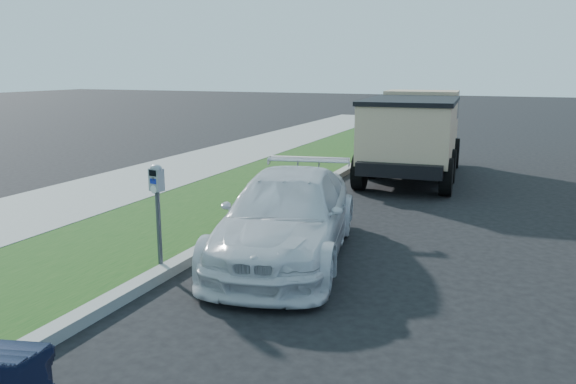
% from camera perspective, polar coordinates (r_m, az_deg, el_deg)
% --- Properties ---
extents(ground, '(120.00, 120.00, 0.00)m').
position_cam_1_polar(ground, '(8.10, 6.50, -9.17)').
color(ground, black).
rests_on(ground, ground).
extents(streetside, '(6.12, 50.00, 0.15)m').
position_cam_1_polar(streetside, '(12.33, -16.29, -1.70)').
color(streetside, gray).
rests_on(streetside, ground).
extents(parking_meter, '(0.23, 0.17, 1.50)m').
position_cam_1_polar(parking_meter, '(8.29, -13.16, -0.06)').
color(parking_meter, '#3F4247').
rests_on(parking_meter, ground).
extents(white_wagon, '(2.76, 4.90, 1.34)m').
position_cam_1_polar(white_wagon, '(8.97, 0.11, -2.43)').
color(white_wagon, silver).
rests_on(white_wagon, ground).
extents(dump_truck, '(2.73, 6.06, 2.32)m').
position_cam_1_polar(dump_truck, '(16.17, 12.72, 6.20)').
color(dump_truck, black).
rests_on(dump_truck, ground).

